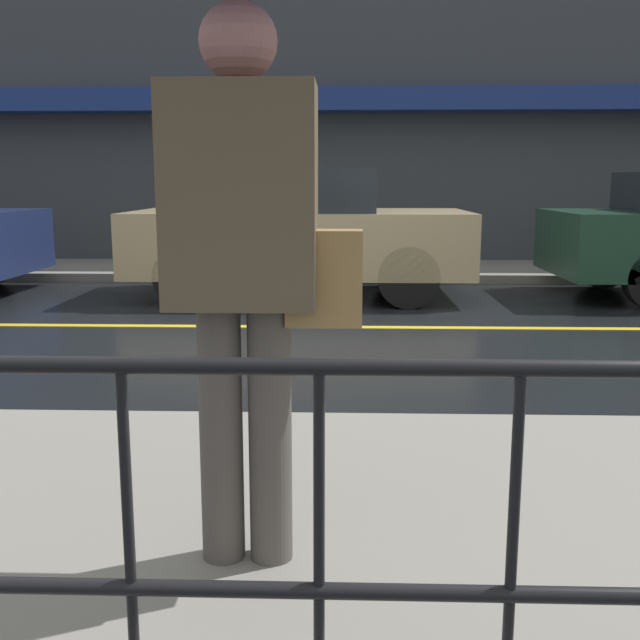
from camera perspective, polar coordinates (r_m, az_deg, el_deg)
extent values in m
plane|color=black|center=(7.15, -0.15, -0.55)|extent=(80.00, 80.00, 0.00)
cube|color=gray|center=(2.89, -3.41, -16.45)|extent=(28.00, 2.74, 0.12)
cube|color=gray|center=(11.19, 0.59, 3.79)|extent=(28.00, 2.01, 0.12)
cube|color=gold|center=(7.15, -0.15, -0.51)|extent=(25.20, 0.12, 0.01)
cube|color=#383D42|center=(12.35, 0.75, 17.30)|extent=(28.00, 0.30, 5.66)
cube|color=navy|center=(11.90, 0.70, 16.44)|extent=(16.80, 0.55, 0.35)
cylinder|color=black|center=(1.51, -7.69, -3.50)|extent=(12.00, 0.04, 0.04)
cylinder|color=black|center=(1.70, -7.26, -19.67)|extent=(12.00, 0.04, 0.04)
cylinder|color=black|center=(1.72, -14.24, -17.86)|extent=(0.02, 0.02, 0.88)
cylinder|color=black|center=(1.66, -0.07, -18.61)|extent=(0.02, 0.02, 0.88)
cylinder|color=black|center=(1.69, 14.34, -18.29)|extent=(0.02, 0.02, 0.88)
cylinder|color=#4C4742|center=(2.50, -7.53, -8.65)|extent=(0.14, 0.14, 0.86)
cylinder|color=#4C4742|center=(2.48, -3.82, -8.74)|extent=(0.14, 0.14, 0.86)
cube|color=brown|center=(2.36, -6.03, 9.30)|extent=(0.47, 0.28, 0.68)
sphere|color=tan|center=(2.39, -6.25, 20.37)|extent=(0.24, 0.24, 0.24)
cylinder|color=#262628|center=(2.38, -6.21, 18.46)|extent=(0.02, 0.02, 0.76)
cube|color=#9E7A47|center=(2.35, 0.30, 3.24)|extent=(0.24, 0.12, 0.30)
cube|color=tan|center=(9.05, -1.52, 5.99)|extent=(3.98, 1.92, 0.74)
cube|color=#1E2328|center=(9.03, -2.56, 9.84)|extent=(2.07, 1.76, 0.48)
cylinder|color=black|center=(9.93, 5.93, 4.50)|extent=(0.68, 0.22, 0.68)
cylinder|color=black|center=(8.25, 6.74, 3.26)|extent=(0.68, 0.22, 0.68)
cylinder|color=black|center=(10.07, -8.28, 4.53)|extent=(0.68, 0.22, 0.68)
cylinder|color=black|center=(8.41, -10.29, 3.30)|extent=(0.68, 0.22, 0.68)
cylinder|color=black|center=(10.45, 20.74, 4.10)|extent=(0.66, 0.22, 0.66)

